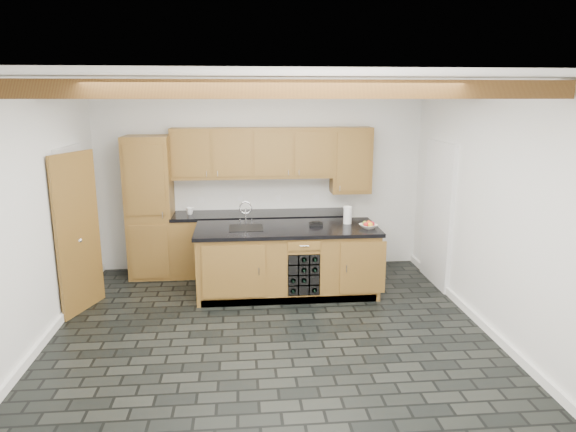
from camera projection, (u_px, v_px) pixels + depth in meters
name	position (u px, v px, depth m)	size (l,w,h in m)	color
ground	(271.00, 335.00, 5.84)	(5.00, 5.00, 0.00)	black
room_shell	(260.00, 195.00, 6.00)	(5.01, 5.00, 5.00)	white
back_cabinetry	(237.00, 210.00, 7.75)	(3.65, 0.62, 2.20)	brown
island	(288.00, 260.00, 7.00)	(2.48, 0.96, 0.93)	brown
faucet	(246.00, 225.00, 6.89)	(0.45, 0.40, 0.34)	black
kitchen_scale	(316.00, 224.00, 7.00)	(0.18, 0.12, 0.05)	black
fruit_bowl	(368.00, 226.00, 6.85)	(0.23, 0.23, 0.06)	silver
fruit_cluster	(368.00, 224.00, 6.84)	(0.16, 0.17, 0.07)	#B41828
paper_towel	(348.00, 215.00, 7.08)	(0.11, 0.11, 0.24)	white
mug	(190.00, 211.00, 7.65)	(0.11, 0.11, 0.11)	white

